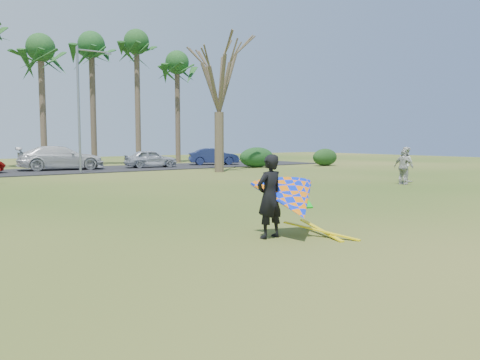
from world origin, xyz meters
TOP-DOWN VIEW (x-y plane):
  - ground at (0.00, 0.00)m, footprint 100.00×100.00m
  - parking_strip at (0.00, 25.00)m, footprint 46.00×7.00m
  - palm_6 at (2.00, 31.00)m, footprint 4.84×4.84m
  - palm_7 at (6.00, 31.00)m, footprint 4.84×4.84m
  - palm_8 at (10.00, 31.00)m, footprint 4.84×4.84m
  - palm_9 at (14.00, 31.00)m, footprint 4.84×4.84m
  - bare_tree_right at (10.00, 18.00)m, footprint 6.27×6.27m
  - streetlight at (2.16, 22.00)m, footprint 2.28×0.18m
  - hedge_near at (15.17, 20.49)m, footprint 3.14×1.42m
  - hedge_far at (21.09, 18.89)m, footprint 2.56×1.20m
  - car_3 at (1.82, 25.69)m, footprint 6.05×3.22m
  - car_4 at (8.13, 24.60)m, footprint 4.10×2.16m
  - car_5 at (14.07, 24.94)m, footprint 4.39×3.04m
  - pedestrian_a at (13.61, 6.20)m, footprint 0.85×1.00m
  - pedestrian_b at (12.35, 5.45)m, footprint 0.46×1.02m
  - kite_flyer at (-0.42, -0.43)m, footprint 2.13×2.39m

SIDE VIEW (x-z plane):
  - ground at x=0.00m, z-range 0.00..0.00m
  - parking_strip at x=0.00m, z-range 0.00..0.06m
  - hedge_far at x=21.09m, z-range 0.00..1.42m
  - car_4 at x=8.13m, z-range 0.06..1.39m
  - car_5 at x=14.07m, z-range 0.06..1.43m
  - hedge_near at x=15.17m, z-range 0.00..1.57m
  - pedestrian_b at x=12.35m, z-range 0.00..1.71m
  - kite_flyer at x=-0.42m, z-range -0.15..1.87m
  - car_3 at x=1.82m, z-range 0.06..1.73m
  - pedestrian_a at x=13.61m, z-range 0.00..1.80m
  - streetlight at x=2.16m, z-range 0.46..8.46m
  - bare_tree_right at x=10.00m, z-range 1.96..11.17m
  - palm_6 at x=2.00m, z-range 3.75..14.59m
  - palm_9 at x=14.00m, z-range 3.75..14.59m
  - palm_7 at x=6.00m, z-range 4.08..15.62m
  - palm_8 at x=10.00m, z-range 4.40..16.64m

